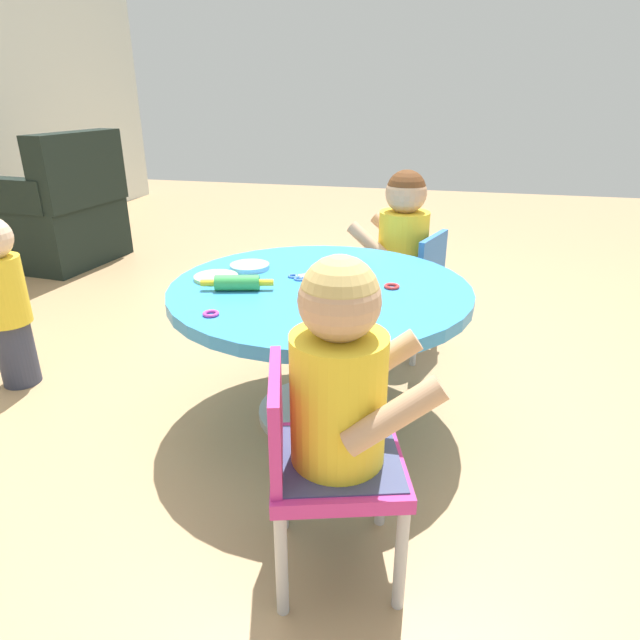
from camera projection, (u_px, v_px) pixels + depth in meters
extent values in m
plane|color=tan|center=(320.00, 415.00, 1.98)|extent=(10.00, 10.00, 0.00)
cylinder|color=silver|center=(320.00, 411.00, 1.98)|extent=(0.44, 0.44, 0.03)
cylinder|color=silver|center=(320.00, 358.00, 1.89)|extent=(0.12, 0.12, 0.46)
cylinder|color=#338CD1|center=(320.00, 291.00, 1.80)|extent=(0.99, 0.99, 0.04)
cylinder|color=#B7B7BC|center=(401.00, 559.00, 1.19)|extent=(0.03, 0.03, 0.28)
cylinder|color=#B7B7BC|center=(381.00, 481.00, 1.43)|extent=(0.03, 0.03, 0.28)
cylinder|color=#B7B7BC|center=(282.00, 564.00, 1.18)|extent=(0.03, 0.03, 0.28)
cylinder|color=#B7B7BC|center=(282.00, 484.00, 1.42)|extent=(0.03, 0.03, 0.28)
cube|color=#CC338C|center=(337.00, 464.00, 1.25)|extent=(0.37, 0.37, 0.04)
cube|color=#CC338C|center=(276.00, 418.00, 1.19)|extent=(0.27, 0.10, 0.22)
cube|color=#3F4772|center=(337.00, 464.00, 1.25)|extent=(0.33, 0.34, 0.04)
cylinder|color=yellow|center=(338.00, 399.00, 1.18)|extent=(0.21, 0.21, 0.30)
sphere|color=tan|center=(340.00, 301.00, 1.09)|extent=(0.17, 0.17, 0.17)
sphere|color=tan|center=(340.00, 295.00, 1.09)|extent=(0.16, 0.16, 0.16)
cylinder|color=tan|center=(394.00, 416.00, 1.07)|extent=(0.11, 0.22, 0.17)
cylinder|color=tan|center=(377.00, 364.00, 1.28)|extent=(0.11, 0.22, 0.17)
cylinder|color=#B7B7BC|center=(385.00, 304.00, 2.62)|extent=(0.03, 0.03, 0.28)
cylinder|color=#B7B7BC|center=(359.00, 322.00, 2.42)|extent=(0.03, 0.03, 0.28)
cylinder|color=#B7B7BC|center=(436.00, 315.00, 2.49)|extent=(0.03, 0.03, 0.28)
cylinder|color=#B7B7BC|center=(414.00, 335.00, 2.29)|extent=(0.03, 0.03, 0.28)
cube|color=blue|center=(401.00, 285.00, 2.39)|extent=(0.38, 0.38, 0.04)
cube|color=blue|center=(432.00, 262.00, 2.28)|extent=(0.26, 0.11, 0.22)
cube|color=#3F4772|center=(401.00, 285.00, 2.39)|extent=(0.33, 0.35, 0.04)
cylinder|color=yellow|center=(403.00, 247.00, 2.33)|extent=(0.21, 0.21, 0.30)
sphere|color=tan|center=(406.00, 193.00, 2.24)|extent=(0.17, 0.17, 0.17)
sphere|color=#593319|center=(406.00, 190.00, 2.23)|extent=(0.16, 0.16, 0.16)
cylinder|color=tan|center=(392.00, 233.00, 2.45)|extent=(0.12, 0.22, 0.17)
cylinder|color=tan|center=(370.00, 244.00, 2.28)|extent=(0.12, 0.22, 0.17)
cube|color=black|center=(54.00, 232.00, 3.70)|extent=(0.76, 0.76, 0.40)
cube|color=black|center=(78.00, 169.00, 3.45)|extent=(0.71, 0.22, 0.45)
cube|color=black|center=(78.00, 181.00, 3.84)|extent=(0.17, 0.60, 0.20)
cube|color=black|center=(8.00, 195.00, 3.32)|extent=(0.17, 0.60, 0.20)
cylinder|color=#33384C|center=(17.00, 353.00, 2.15)|extent=(0.14, 0.14, 0.26)
cylinder|color=yellow|center=(2.00, 291.00, 2.05)|extent=(0.17, 0.17, 0.26)
cylinder|color=green|center=(237.00, 283.00, 1.73)|extent=(0.08, 0.15, 0.05)
cylinder|color=yellow|center=(208.00, 283.00, 1.73)|extent=(0.03, 0.05, 0.02)
cylinder|color=yellow|center=(266.00, 283.00, 1.73)|extent=(0.03, 0.05, 0.02)
cube|color=silver|center=(311.00, 274.00, 1.88)|extent=(0.10, 0.06, 0.01)
cube|color=silver|center=(311.00, 274.00, 1.88)|extent=(0.08, 0.09, 0.01)
torus|color=#3F72CC|center=(299.00, 279.00, 1.84)|extent=(0.05, 0.05, 0.01)
torus|color=#3F72CC|center=(293.00, 276.00, 1.86)|extent=(0.05, 0.05, 0.01)
cylinder|color=#B2E58C|center=(216.00, 277.00, 1.84)|extent=(0.15, 0.15, 0.01)
cylinder|color=#8CCCF2|center=(250.00, 266.00, 1.95)|extent=(0.14, 0.14, 0.02)
torus|color=#D83FA5|center=(211.00, 314.00, 1.55)|extent=(0.05, 0.05, 0.01)
torus|color=red|center=(392.00, 286.00, 1.76)|extent=(0.05, 0.05, 0.01)
torus|color=#4CB259|center=(309.00, 334.00, 1.41)|extent=(0.05, 0.05, 0.01)
torus|color=#4CB259|center=(353.00, 273.00, 1.89)|extent=(0.05, 0.05, 0.01)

